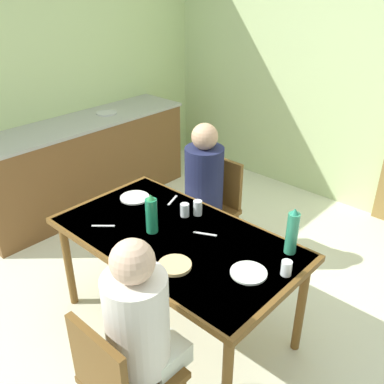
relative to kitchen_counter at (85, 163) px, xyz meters
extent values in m
plane|color=silver|center=(1.76, -0.37, -0.45)|extent=(5.78, 5.78, 0.00)
cube|color=#BBD093|center=(1.76, 1.85, 0.95)|extent=(4.38, 0.10, 2.80)
cube|color=#BAD28E|center=(-0.33, 0.19, 0.95)|extent=(0.10, 3.34, 2.80)
cube|color=brown|center=(0.00, 0.00, -0.02)|extent=(0.60, 2.21, 0.87)
cube|color=#9E9E99|center=(0.00, 0.00, 0.43)|extent=(0.61, 2.25, 0.03)
cylinder|color=#B7B7BC|center=(0.00, 0.33, 0.45)|extent=(0.21, 0.21, 0.01)
cube|color=brown|center=(1.93, -0.62, 0.27)|extent=(1.58, 0.88, 0.04)
cube|color=beige|center=(1.93, -0.62, 0.28)|extent=(1.52, 0.84, 0.00)
cylinder|color=brown|center=(1.21, -0.99, -0.10)|extent=(0.06, 0.06, 0.70)
cylinder|color=brown|center=(2.64, -0.99, -0.10)|extent=(0.06, 0.06, 0.70)
cylinder|color=brown|center=(1.21, -0.25, -0.10)|extent=(0.06, 0.06, 0.70)
cylinder|color=brown|center=(2.64, -0.25, -0.10)|extent=(0.06, 0.06, 0.70)
cube|color=brown|center=(2.34, -1.34, 0.00)|extent=(0.40, 0.40, 0.04)
cube|color=brown|center=(2.34, -1.52, 0.21)|extent=(0.38, 0.04, 0.42)
cylinder|color=brown|center=(2.17, -1.17, -0.25)|extent=(0.04, 0.04, 0.41)
cube|color=brown|center=(1.57, 0.10, 0.00)|extent=(0.40, 0.40, 0.04)
cube|color=brown|center=(1.57, 0.28, 0.21)|extent=(0.38, 0.04, 0.42)
cylinder|color=brown|center=(1.74, -0.07, -0.25)|extent=(0.04, 0.04, 0.41)
cylinder|color=brown|center=(1.40, -0.07, -0.25)|extent=(0.04, 0.04, 0.41)
cylinder|color=brown|center=(1.74, 0.27, -0.25)|extent=(0.04, 0.04, 0.41)
cylinder|color=brown|center=(1.40, 0.27, -0.25)|extent=(0.04, 0.04, 0.41)
cube|color=silver|center=(2.34, -1.18, 0.06)|extent=(0.30, 0.22, 0.12)
cylinder|color=silver|center=(2.34, -1.29, 0.32)|extent=(0.30, 0.30, 0.52)
sphere|color=beige|center=(2.34, -1.29, 0.67)|extent=(0.20, 0.20, 0.20)
cube|color=#191C48|center=(1.57, -0.06, 0.06)|extent=(0.30, 0.22, 0.12)
cylinder|color=#1E2347|center=(1.57, 0.05, 0.32)|extent=(0.30, 0.30, 0.52)
sphere|color=tan|center=(1.57, 0.05, 0.67)|extent=(0.20, 0.20, 0.20)
cylinder|color=#1D7D53|center=(1.78, -0.68, 0.40)|extent=(0.08, 0.08, 0.23)
cone|color=#298747|center=(1.78, -0.68, 0.53)|extent=(0.05, 0.05, 0.04)
cylinder|color=#308C66|center=(2.54, -0.29, 0.42)|extent=(0.07, 0.07, 0.26)
cone|color=#258666|center=(2.54, -0.29, 0.56)|extent=(0.05, 0.05, 0.04)
cylinder|color=white|center=(2.48, -0.61, 0.29)|extent=(0.20, 0.20, 0.01)
cylinder|color=white|center=(1.36, -0.47, 0.29)|extent=(0.21, 0.21, 0.01)
cylinder|color=silver|center=(1.80, -0.41, 0.33)|extent=(0.06, 0.06, 0.09)
cylinder|color=silver|center=(2.63, -0.48, 0.33)|extent=(0.06, 0.06, 0.09)
cylinder|color=silver|center=(1.85, -0.33, 0.34)|extent=(0.06, 0.06, 0.10)
cylinder|color=#DBB77A|center=(2.14, -0.84, 0.30)|extent=(0.19, 0.19, 0.02)
cube|color=silver|center=(2.05, -0.48, 0.29)|extent=(0.14, 0.08, 0.00)
cube|color=silver|center=(1.50, -0.86, 0.29)|extent=(0.12, 0.11, 0.00)
cube|color=silver|center=(1.59, -0.31, 0.29)|extent=(0.07, 0.15, 0.00)
camera|label=1|loc=(3.50, -2.18, 1.76)|focal=39.65mm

